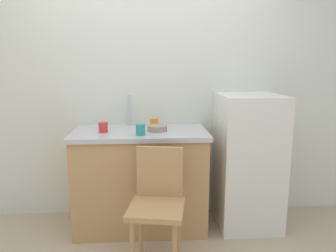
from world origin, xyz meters
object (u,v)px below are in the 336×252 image
(cup_teal, at_px, (141,130))
(cup_red, at_px, (103,127))
(refrigerator, at_px, (248,161))
(cup_orange, at_px, (154,123))
(terracotta_bowl, at_px, (157,128))
(chair, at_px, (158,201))

(cup_teal, xyz_separation_m, cup_red, (-0.33, 0.13, -0.00))
(refrigerator, height_order, cup_orange, refrigerator)
(refrigerator, xyz_separation_m, terracotta_bowl, (-0.85, -0.02, 0.32))
(cup_orange, bearing_deg, refrigerator, -11.27)
(terracotta_bowl, bearing_deg, cup_orange, 97.39)
(chair, relative_size, cup_teal, 9.40)
(refrigerator, relative_size, cup_red, 13.74)
(chair, bearing_deg, cup_teal, 117.92)
(cup_red, bearing_deg, refrigerator, 2.08)
(refrigerator, xyz_separation_m, cup_teal, (-0.99, -0.18, 0.35))
(refrigerator, distance_m, cup_red, 1.37)
(terracotta_bowl, height_order, cup_red, cup_red)
(terracotta_bowl, bearing_deg, cup_red, -176.26)
(cup_teal, bearing_deg, refrigerator, 10.27)
(chair, bearing_deg, terracotta_bowl, 98.44)
(chair, distance_m, cup_teal, 0.63)
(cup_teal, bearing_deg, cup_red, 158.24)
(terracotta_bowl, xyz_separation_m, cup_teal, (-0.15, -0.16, 0.02))
(refrigerator, height_order, cup_teal, refrigerator)
(chair, relative_size, cup_orange, 10.60)
(refrigerator, xyz_separation_m, cup_orange, (-0.87, 0.17, 0.34))
(terracotta_bowl, bearing_deg, refrigerator, 1.13)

